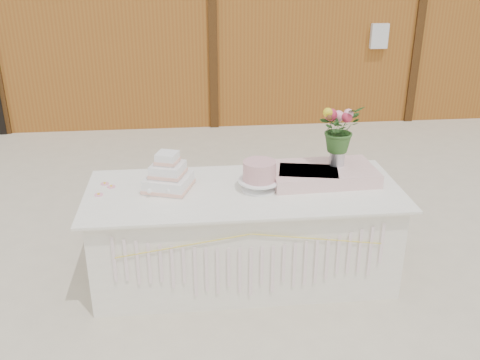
{
  "coord_description": "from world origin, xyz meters",
  "views": [
    {
      "loc": [
        -0.41,
        -3.68,
        2.45
      ],
      "look_at": [
        0.0,
        0.3,
        0.72
      ],
      "focal_mm": 40.0,
      "sensor_mm": 36.0,
      "label": 1
    }
  ],
  "objects": [
    {
      "name": "satin_runner",
      "position": [
        0.63,
        0.12,
        0.82
      ],
      "size": [
        0.84,
        0.51,
        0.1
      ],
      "primitive_type": "cube",
      "rotation": [
        0.0,
        0.0,
        0.04
      ],
      "color": "#FFD1CD",
      "rests_on": "cake_table"
    },
    {
      "name": "wedding_cake",
      "position": [
        -0.57,
        0.07,
        0.87
      ],
      "size": [
        0.42,
        0.42,
        0.29
      ],
      "rotation": [
        0.0,
        0.0,
        -0.34
      ],
      "color": "white",
      "rests_on": "cake_table"
    },
    {
      "name": "cake_table",
      "position": [
        0.0,
        -0.0,
        0.39
      ],
      "size": [
        2.4,
        1.0,
        0.77
      ],
      "color": "white",
      "rests_on": "ground"
    },
    {
      "name": "loose_flowers",
      "position": [
        -1.03,
        0.08,
        0.78
      ],
      "size": [
        0.17,
        0.32,
        0.02
      ],
      "primitive_type": null,
      "rotation": [
        0.0,
        0.0,
        -0.15
      ],
      "color": "pink",
      "rests_on": "cake_table"
    },
    {
      "name": "bouquet",
      "position": [
        0.76,
        0.18,
        1.22
      ],
      "size": [
        0.43,
        0.42,
        0.37
      ],
      "primitive_type": "imported",
      "rotation": [
        0.0,
        0.0,
        0.56
      ],
      "color": "#315C25",
      "rests_on": "flower_vase"
    },
    {
      "name": "ground",
      "position": [
        0.0,
        0.0,
        0.0
      ],
      "size": [
        80.0,
        80.0,
        0.0
      ],
      "primitive_type": "plane",
      "color": "beige",
      "rests_on": "ground"
    },
    {
      "name": "flower_vase",
      "position": [
        0.76,
        0.18,
        0.96
      ],
      "size": [
        0.12,
        0.12,
        0.16
      ],
      "primitive_type": "cylinder",
      "color": "silver",
      "rests_on": "satin_runner"
    },
    {
      "name": "pink_cake_stand",
      "position": [
        0.11,
        -0.01,
        0.9
      ],
      "size": [
        0.32,
        0.32,
        0.23
      ],
      "color": "white",
      "rests_on": "cake_table"
    }
  ]
}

